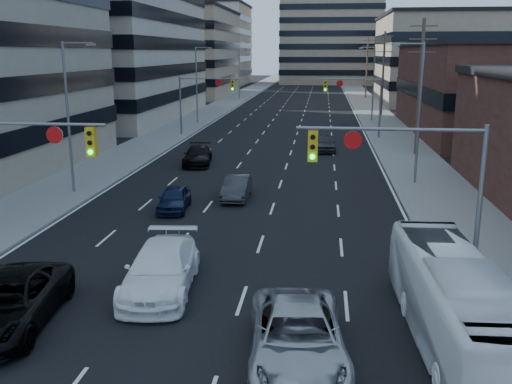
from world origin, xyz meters
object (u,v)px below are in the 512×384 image
at_px(black_pickup, 7,303).
at_px(silver_suv, 297,337).
at_px(white_van, 161,269).
at_px(transit_bus, 456,303).
at_px(sedan_blue, 174,199).

distance_m(black_pickup, silver_suv, 9.16).
xyz_separation_m(white_van, transit_bus, (9.60, -2.87, 0.51)).
height_order(black_pickup, transit_bus, transit_bus).
relative_size(silver_suv, transit_bus, 0.59).
relative_size(black_pickup, white_van, 1.02).
distance_m(white_van, silver_suv, 6.72).
relative_size(transit_bus, sedan_blue, 2.53).
bearing_deg(sedan_blue, silver_suv, -68.20).
bearing_deg(black_pickup, transit_bus, -5.08).
distance_m(white_van, transit_bus, 10.03).
xyz_separation_m(black_pickup, silver_suv, (9.10, -1.12, -0.02)).
bearing_deg(transit_bus, sedan_blue, 128.51).
xyz_separation_m(silver_suv, sedan_blue, (-7.39, 14.98, -0.15)).
height_order(black_pickup, white_van, white_van).
height_order(silver_suv, sedan_blue, silver_suv).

